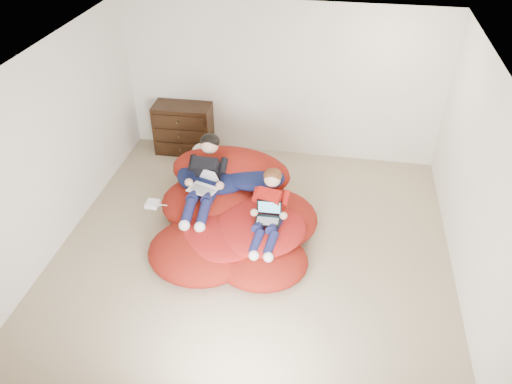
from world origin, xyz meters
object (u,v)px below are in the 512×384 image
dresser (184,129)px  laptop_white (204,183)px  beanbag_pile (233,214)px  younger_boy (269,207)px  laptop_black (268,215)px  older_boy (205,175)px

dresser → laptop_white: 1.99m
beanbag_pile → younger_boy: 0.69m
younger_boy → laptop_black: bearing=-90.0°
dresser → older_boy: 1.93m
younger_boy → dresser: bearing=129.3°
laptop_black → dresser: bearing=128.5°
dresser → laptop_white: dresser is taller
older_boy → younger_boy: older_boy is taller
beanbag_pile → younger_boy: bearing=-25.9°
laptop_white → laptop_black: bearing=-24.9°
older_boy → laptop_white: older_boy is taller
laptop_white → older_boy: bearing=90.0°
beanbag_pile → laptop_white: bearing=163.9°
younger_boy → older_boy: bearing=154.3°
beanbag_pile → older_boy: bearing=154.6°
beanbag_pile → laptop_white: 0.58m
younger_boy → laptop_black: 0.09m
younger_boy → laptop_white: bearing=158.3°
beanbag_pile → younger_boy: younger_boy is taller
laptop_black → beanbag_pile: bearing=148.9°
dresser → older_boy: older_boy is taller
laptop_black → older_boy: bearing=151.4°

